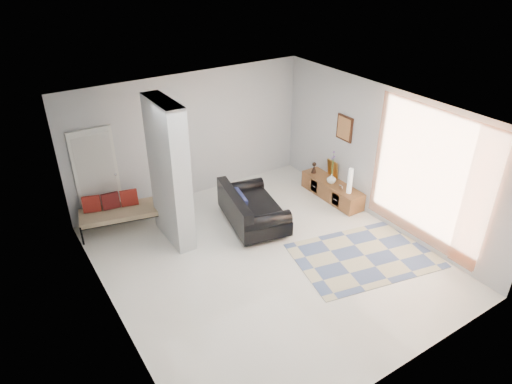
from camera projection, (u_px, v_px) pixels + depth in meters
floor at (267, 259)px, 8.41m from camera, size 6.00×6.00×0.00m
ceiling at (269, 115)px, 7.05m from camera, size 6.00×6.00×0.00m
wall_back at (190, 137)px, 9.93m from camera, size 6.00×0.00×6.00m
wall_front at (406, 295)px, 5.53m from camera, size 6.00×0.00×6.00m
wall_left at (106, 245)px, 6.43m from camera, size 0.00×6.00×6.00m
wall_right at (382, 157)px, 9.03m from camera, size 0.00×6.00×6.00m
partition_column at (169, 174)px, 8.38m from camera, size 0.35×1.20×2.80m
hallway_door at (97, 177)px, 9.09m from camera, size 0.85×0.06×2.04m
curtain at (428, 178)px, 8.13m from camera, size 0.00×2.55×2.55m
wall_art at (345, 128)px, 9.70m from camera, size 0.04×0.45×0.55m
media_console at (332, 190)px, 10.31m from camera, size 0.45×1.65×0.80m
loveseat at (250, 209)px, 9.30m from camera, size 1.33×1.88×0.76m
daybed at (118, 210)px, 9.12m from camera, size 1.66×0.98×0.77m
area_rug at (365, 256)px, 8.51m from camera, size 2.86×2.20×0.01m
cylinder_lamp at (350, 181)px, 9.67m from camera, size 0.10×0.10×0.57m
bronze_figurine at (314, 168)px, 10.57m from camera, size 0.14×0.14×0.26m
vase at (331, 179)px, 10.13m from camera, size 0.22×0.22×0.22m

